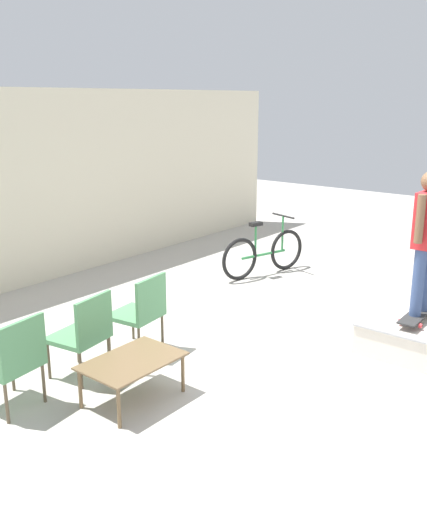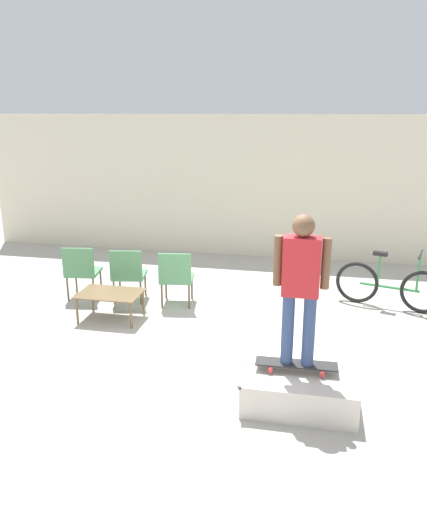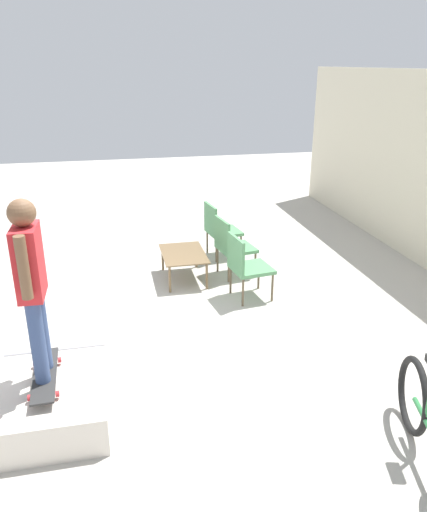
% 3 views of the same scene
% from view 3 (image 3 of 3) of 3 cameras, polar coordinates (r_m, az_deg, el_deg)
% --- Properties ---
extents(ground_plane, '(24.00, 24.00, 0.00)m').
position_cam_3_polar(ground_plane, '(6.13, -9.11, -9.36)').
color(ground_plane, '#B7B2A8').
extents(skate_ramp_box, '(1.23, 0.99, 0.39)m').
position_cam_3_polar(skate_ramp_box, '(5.00, -17.88, -15.54)').
color(skate_ramp_box, silver).
rests_on(skate_ramp_box, ground_plane).
extents(skateboard_on_ramp, '(0.88, 0.28, 0.07)m').
position_cam_3_polar(skateboard_on_ramp, '(4.89, -18.69, -12.73)').
color(skateboard_on_ramp, '#2D2D2D').
rests_on(skateboard_on_ramp, skate_ramp_box).
extents(person_skater, '(0.57, 0.23, 1.63)m').
position_cam_3_polar(person_skater, '(4.44, -20.14, -2.32)').
color(person_skater, '#384C7A').
rests_on(person_skater, skateboard_on_ramp).
extents(coffee_table, '(0.95, 0.64, 0.42)m').
position_cam_3_polar(coffee_table, '(7.50, -3.45, 0.04)').
color(coffee_table, brown).
rests_on(coffee_table, ground_plane).
extents(patio_chair_left, '(0.59, 0.59, 0.92)m').
position_cam_3_polar(patio_chair_left, '(8.33, 0.61, 3.27)').
color(patio_chair_left, brown).
rests_on(patio_chair_left, ground_plane).
extents(patio_chair_center, '(0.60, 0.60, 0.92)m').
position_cam_3_polar(patio_chair_center, '(7.58, 2.00, 1.39)').
color(patio_chair_center, brown).
rests_on(patio_chair_center, ground_plane).
extents(patio_chair_right, '(0.59, 0.59, 0.92)m').
position_cam_3_polar(patio_chair_right, '(6.84, 3.68, -0.89)').
color(patio_chair_right, brown).
rests_on(patio_chair_right, ground_plane).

